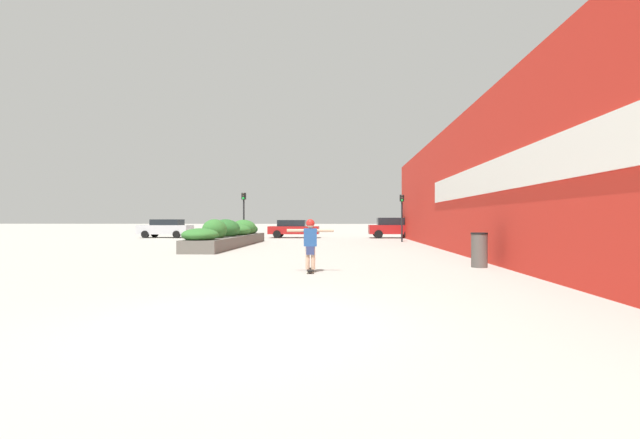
{
  "coord_description": "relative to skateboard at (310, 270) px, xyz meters",
  "views": [
    {
      "loc": [
        1.38,
        -6.16,
        1.49
      ],
      "look_at": [
        0.21,
        15.48,
        1.51
      ],
      "focal_mm": 24.0,
      "sensor_mm": 36.0,
      "label": 1
    }
  ],
  "objects": [
    {
      "name": "car_rightmost",
      "position": [
        13.17,
        20.17,
        0.71
      ],
      "size": [
        4.27,
        1.85,
        1.48
      ],
      "rotation": [
        0.0,
        0.0,
        1.57
      ],
      "color": "silver",
      "rests_on": "ground_plane"
    },
    {
      "name": "car_center_left",
      "position": [
        4.91,
        23.28,
        0.79
      ],
      "size": [
        3.81,
        2.01,
        1.67
      ],
      "rotation": [
        0.0,
        0.0,
        -1.57
      ],
      "color": "maroon",
      "rests_on": "ground_plane"
    },
    {
      "name": "skateboard",
      "position": [
        0.0,
        0.0,
        0.0
      ],
      "size": [
        0.25,
        0.8,
        0.09
      ],
      "rotation": [
        0.0,
        0.0,
        0.06
      ],
      "color": "black",
      "rests_on": "ground_plane"
    },
    {
      "name": "planter_box",
      "position": [
        -5.45,
        11.88,
        0.56
      ],
      "size": [
        1.75,
        11.64,
        1.53
      ],
      "color": "#605B54",
      "rests_on": "ground_plane"
    },
    {
      "name": "ground_plane",
      "position": [
        -0.46,
        -5.91,
        -0.07
      ],
      "size": [
        300.0,
        300.0,
        0.0
      ],
      "primitive_type": "plane",
      "color": "#ADA89E"
    },
    {
      "name": "traffic_light_right",
      "position": [
        4.9,
        17.02,
        2.12
      ],
      "size": [
        0.28,
        0.3,
        3.19
      ],
      "color": "black",
      "rests_on": "ground_plane"
    },
    {
      "name": "car_center_right",
      "position": [
        -3.19,
        23.19,
        0.71
      ],
      "size": [
        4.14,
        1.85,
        1.48
      ],
      "rotation": [
        0.0,
        0.0,
        -1.57
      ],
      "color": "maroon",
      "rests_on": "ground_plane"
    },
    {
      "name": "skateboarder",
      "position": [
        0.0,
        0.0,
        0.88
      ],
      "size": [
        1.33,
        0.24,
        1.42
      ],
      "rotation": [
        0.0,
        0.0,
        0.06
      ],
      "color": "tan",
      "rests_on": "skateboard"
    },
    {
      "name": "car_leftmost",
      "position": [
        -13.85,
        22.82,
        0.73
      ],
      "size": [
        4.22,
        1.99,
        1.53
      ],
      "rotation": [
        0.0,
        0.0,
        1.57
      ],
      "color": "#BCBCC1",
      "rests_on": "ground_plane"
    },
    {
      "name": "traffic_light_left",
      "position": [
        -5.78,
        16.43,
        2.2
      ],
      "size": [
        0.28,
        0.3,
        3.32
      ],
      "color": "black",
      "rests_on": "ground_plane"
    },
    {
      "name": "building_wall_right",
      "position": [
        6.19,
        8.08,
        2.9
      ],
      "size": [
        0.67,
        32.67,
        5.94
      ],
      "color": "red",
      "rests_on": "ground_plane"
    },
    {
      "name": "trash_bin",
      "position": [
        5.2,
        1.59,
        0.48
      ],
      "size": [
        0.52,
        0.52,
        1.09
      ],
      "color": "#514C47",
      "rests_on": "ground_plane"
    }
  ]
}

